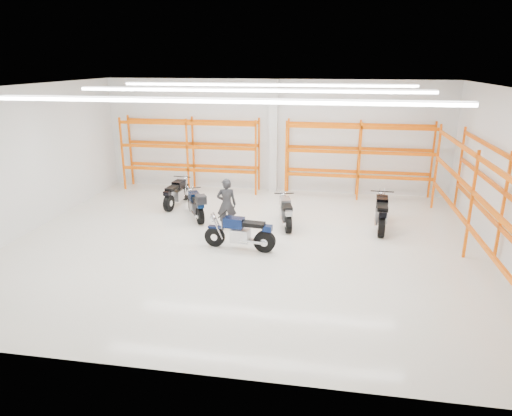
% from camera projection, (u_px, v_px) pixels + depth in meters
% --- Properties ---
extents(ground, '(14.00, 14.00, 0.00)m').
position_uv_depth(ground, '(247.00, 243.00, 13.58)').
color(ground, silver).
rests_on(ground, ground).
extents(room_shell, '(14.02, 12.02, 4.51)m').
position_uv_depth(room_shell, '(247.00, 133.00, 12.59)').
color(room_shell, white).
rests_on(room_shell, ground).
extents(motorcycle_main, '(2.12, 0.70, 1.04)m').
position_uv_depth(motorcycle_main, '(243.00, 234.00, 12.99)').
color(motorcycle_main, black).
rests_on(motorcycle_main, ground).
extents(motorcycle_back_a, '(0.68, 2.05, 1.01)m').
position_uv_depth(motorcycle_back_a, '(176.00, 194.00, 16.90)').
color(motorcycle_back_a, black).
rests_on(motorcycle_back_a, ground).
extents(motorcycle_back_b, '(1.19, 1.86, 1.04)m').
position_uv_depth(motorcycle_back_b, '(196.00, 205.00, 15.49)').
color(motorcycle_back_b, black).
rests_on(motorcycle_back_b, ground).
extents(motorcycle_back_c, '(0.74, 1.96, 0.97)m').
position_uv_depth(motorcycle_back_c, '(286.00, 213.00, 14.86)').
color(motorcycle_back_c, black).
rests_on(motorcycle_back_c, ground).
extents(motorcycle_back_d, '(0.75, 2.26, 1.11)m').
position_uv_depth(motorcycle_back_d, '(381.00, 214.00, 14.56)').
color(motorcycle_back_d, black).
rests_on(motorcycle_back_d, ground).
extents(standing_man, '(0.67, 0.50, 1.70)m').
position_uv_depth(standing_man, '(227.00, 205.00, 14.39)').
color(standing_man, black).
rests_on(standing_man, ground).
extents(structural_column, '(0.32, 0.32, 4.50)m').
position_uv_depth(structural_column, '(273.00, 137.00, 18.34)').
color(structural_column, white).
rests_on(structural_column, ground).
extents(pallet_racking_back_left, '(5.67, 0.87, 3.00)m').
position_uv_depth(pallet_racking_back_left, '(190.00, 147.00, 18.70)').
color(pallet_racking_back_left, '#F24006').
rests_on(pallet_racking_back_left, ground).
extents(pallet_racking_back_right, '(5.67, 0.87, 3.00)m').
position_uv_depth(pallet_racking_back_right, '(359.00, 153.00, 17.63)').
color(pallet_racking_back_right, '#F24006').
rests_on(pallet_racking_back_right, ground).
extents(pallet_racking_side, '(0.87, 9.07, 3.00)m').
position_uv_depth(pallet_racking_side, '(489.00, 195.00, 12.00)').
color(pallet_racking_side, '#F24006').
rests_on(pallet_racking_side, ground).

